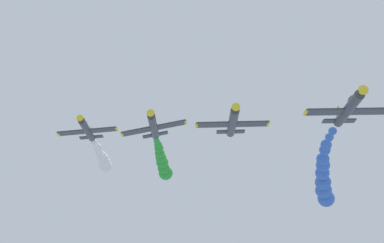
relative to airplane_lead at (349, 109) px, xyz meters
name	(u,v)px	position (x,y,z in m)	size (l,w,h in m)	color
airplane_lead	(349,109)	(0.00, 0.00, 0.00)	(9.56, 10.35, 2.32)	#333842
smoke_trail_lead	(324,180)	(-2.13, -22.20, -2.90)	(5.37, 22.13, 6.30)	blue
airplane_left_inner	(233,122)	(12.07, -9.47, 1.72)	(9.57, 10.35, 2.33)	#333842
airplane_right_inner	(153,126)	(22.76, -17.07, 3.71)	(9.44, 10.35, 2.98)	#333842
smoke_trail_right_inner	(163,163)	(22.23, -32.41, 2.19)	(2.70, 13.47, 4.01)	green
airplane_left_outer	(87,129)	(33.91, -25.28, 5.90)	(9.55, 10.35, 2.48)	#333842
smoke_trail_left_outer	(103,159)	(33.76, -40.83, 5.16)	(2.37, 13.56, 3.04)	white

